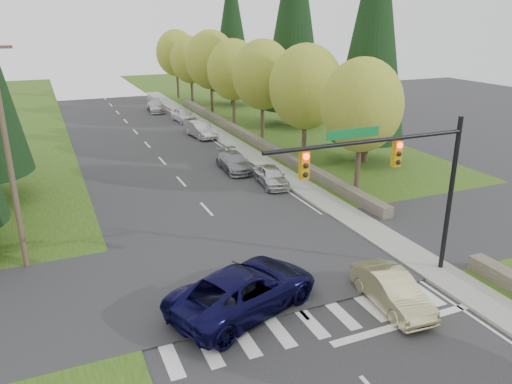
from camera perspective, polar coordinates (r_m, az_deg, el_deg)
ground at (r=16.72m, az=12.06°, el=-20.11°), size 120.00×120.00×0.00m
grass_east at (r=38.27m, az=11.00°, el=3.23°), size 14.00×110.00×0.06m
cross_street at (r=22.52m, az=0.29°, el=-8.40°), size 120.00×8.00×0.10m
sidewalk_east at (r=37.01m, az=1.40°, el=3.09°), size 1.80×80.00×0.13m
curb_east at (r=36.67m, az=0.19°, el=2.94°), size 0.20×80.00×0.13m
stone_wall_north at (r=44.68m, az=-0.92°, el=6.36°), size 0.70×40.00×0.70m
traffic_signal at (r=20.01m, az=16.01°, el=2.61°), size 8.70×0.37×6.80m
utility_pole at (r=22.92m, az=-26.48°, el=3.81°), size 1.60×0.24×10.00m
decid_tree_0 at (r=30.11m, az=12.02°, el=9.66°), size 4.80×4.80×8.37m
decid_tree_1 at (r=36.00m, az=5.70°, el=11.87°), size 5.20×5.20×8.80m
decid_tree_2 at (r=42.12m, az=0.76°, el=13.25°), size 5.00×5.00×8.82m
decid_tree_3 at (r=48.62m, az=-2.60°, el=13.77°), size 5.00×5.00×8.55m
decid_tree_4 at (r=55.19m, az=-5.19°, el=14.82°), size 5.40×5.40×9.18m
decid_tree_5 at (r=61.84m, az=-7.47°, el=14.75°), size 4.80×4.80×8.30m
decid_tree_6 at (r=68.57m, az=-9.11°, el=15.41°), size 5.20×5.20×8.86m
conifer_e_a at (r=37.37m, az=13.35°, el=17.89°), size 5.44×5.44×17.80m
conifer_e_b at (r=49.83m, az=4.38°, el=19.78°), size 6.12×6.12×19.80m
conifer_e_c at (r=62.24m, az=-2.80°, el=18.38°), size 5.10×5.10×16.80m
sedan_champagne at (r=20.03m, az=15.27°, el=-10.78°), size 1.73×4.17×1.34m
suv_navy at (r=19.05m, az=-1.34°, el=-11.07°), size 6.75×4.88×1.71m
parked_car_a at (r=32.56m, az=1.79°, el=1.84°), size 1.94×3.96×1.30m
parked_car_b at (r=35.85m, az=-2.53°, el=3.47°), size 1.98×4.43×1.26m
parked_car_c at (r=46.10m, az=-6.39°, el=7.14°), size 2.09×4.62×1.47m
parked_car_d at (r=53.34m, az=-8.28°, el=8.74°), size 2.02×4.34×1.44m
parked_car_e at (r=59.52m, az=-11.36°, el=9.59°), size 2.10×4.50×1.27m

